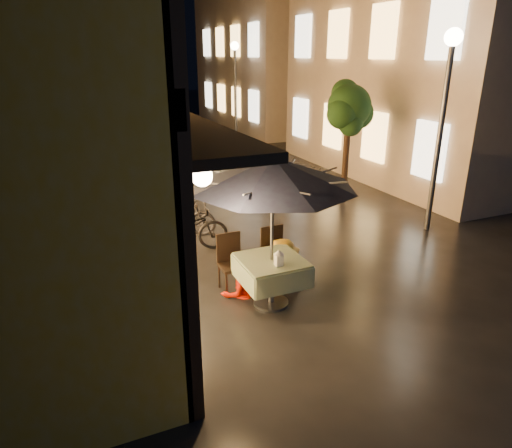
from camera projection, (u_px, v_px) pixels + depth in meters
name	position (u px, v px, depth m)	size (l,w,h in m)	color
ground	(373.00, 295.00, 7.55)	(90.00, 90.00, 0.00)	black
east_building_near	(448.00, 65.00, 14.73)	(7.30, 9.30, 6.80)	#C4B099
east_building_far	(286.00, 55.00, 24.51)	(7.30, 10.30, 7.30)	#C4B099
street_tree	(349.00, 110.00, 11.47)	(1.43, 1.20, 3.15)	black
streetlamp_near	(445.00, 97.00, 9.36)	(0.36, 0.36, 4.23)	#59595E
streetlamp_far	(235.00, 74.00, 19.66)	(0.36, 0.36, 4.23)	#59595E
cafe_table	(271.00, 270.00, 7.08)	(0.99, 0.99, 0.78)	#59595E
patio_umbrella	(273.00, 172.00, 6.53)	(2.48, 2.48, 2.46)	#59595E
cafe_chair_left	(231.00, 259.00, 7.58)	(0.42, 0.42, 0.97)	black
cafe_chair_right	(274.00, 251.00, 7.88)	(0.42, 0.42, 0.97)	black
table_lantern	(279.00, 257.00, 6.76)	(0.16, 0.16, 0.25)	white
person_orange	(239.00, 255.00, 7.35)	(0.67, 0.52, 1.39)	#EE1A01
person_yellow	(283.00, 241.00, 7.66)	(1.03, 0.59, 1.59)	gold
bicycle_0	(183.00, 229.00, 9.04)	(0.63, 1.80, 0.95)	black
bicycle_1	(182.00, 216.00, 9.86)	(0.42, 1.48, 0.89)	black
bicycle_2	(140.00, 194.00, 11.61)	(0.53, 1.52, 0.80)	black
bicycle_3	(146.00, 180.00, 12.27)	(0.51, 1.80, 1.08)	black
bicycle_4	(150.00, 182.00, 12.50)	(0.58, 1.67, 0.88)	black
bicycle_5	(132.00, 165.00, 13.94)	(0.51, 1.79, 1.08)	black
bicycle_6	(125.00, 160.00, 14.92)	(0.61, 1.75, 0.92)	black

